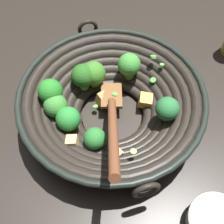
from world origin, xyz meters
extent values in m
plane|color=#28231E|center=(0.00, 0.00, 0.00)|extent=(4.00, 4.00, 0.00)
cylinder|color=black|center=(0.00, 0.00, 0.01)|extent=(0.15, 0.15, 0.01)
torus|color=black|center=(0.00, 0.00, 0.02)|extent=(0.21, 0.21, 0.03)
torus|color=black|center=(0.00, 0.00, 0.03)|extent=(0.24, 0.24, 0.03)
torus|color=black|center=(0.00, 0.00, 0.04)|extent=(0.27, 0.27, 0.03)
torus|color=black|center=(0.00, 0.00, 0.05)|extent=(0.30, 0.30, 0.03)
torus|color=black|center=(0.00, 0.00, 0.06)|extent=(0.34, 0.34, 0.03)
torus|color=black|center=(0.00, 0.00, 0.07)|extent=(0.37, 0.37, 0.03)
torus|color=black|center=(0.00, 0.00, 0.09)|extent=(0.40, 0.40, 0.03)
torus|color=black|center=(0.00, 0.00, 0.10)|extent=(0.42, 0.42, 0.01)
torus|color=black|center=(0.17, 0.14, 0.10)|extent=(0.04, 0.05, 0.05)
torus|color=black|center=(-0.17, -0.14, 0.10)|extent=(0.04, 0.05, 0.05)
cylinder|color=#8BC05B|center=(0.03, 0.09, 0.05)|extent=(0.02, 0.02, 0.02)
sphere|color=#28611F|center=(0.03, 0.09, 0.08)|extent=(0.06, 0.06, 0.06)
cylinder|color=#559046|center=(0.01, -0.12, 0.07)|extent=(0.02, 0.02, 0.02)
sphere|color=#2A7339|center=(0.01, -0.12, 0.10)|extent=(0.05, 0.05, 0.05)
cylinder|color=#5A8F3B|center=(-0.05, 0.13, 0.07)|extent=(0.03, 0.03, 0.02)
sphere|color=#278227|center=(-0.05, 0.13, 0.10)|extent=(0.06, 0.06, 0.06)
cylinder|color=#608E38|center=(0.10, 0.00, 0.06)|extent=(0.03, 0.03, 0.02)
sphere|color=#3F9138|center=(0.10, 0.00, 0.09)|extent=(0.06, 0.06, 0.06)
cylinder|color=#71A446|center=(-0.09, 0.06, 0.05)|extent=(0.03, 0.03, 0.02)
sphere|color=#2A8835|center=(-0.09, 0.06, 0.08)|extent=(0.05, 0.05, 0.05)
cylinder|color=#6AA14D|center=(-0.10, -0.01, 0.04)|extent=(0.02, 0.02, 0.02)
sphere|color=#2D7832|center=(-0.10, -0.01, 0.07)|extent=(0.05, 0.05, 0.05)
cylinder|color=olive|center=(0.06, 0.07, 0.04)|extent=(0.03, 0.03, 0.02)
sphere|color=#3D7D28|center=(0.06, 0.07, 0.07)|extent=(0.06, 0.06, 0.06)
cylinder|color=#7BB042|center=(-0.07, 0.10, 0.06)|extent=(0.02, 0.02, 0.02)
sphere|color=#3D8836|center=(-0.07, 0.10, 0.09)|extent=(0.05, 0.05, 0.05)
cube|color=gold|center=(0.05, -0.06, 0.04)|extent=(0.04, 0.04, 0.04)
cube|color=#D28F4D|center=(-0.11, -0.06, 0.06)|extent=(0.03, 0.03, 0.03)
cube|color=#CF8A4A|center=(0.02, 0.03, 0.04)|extent=(0.04, 0.05, 0.04)
cube|color=#C87420|center=(0.06, 0.03, 0.03)|extent=(0.03, 0.03, 0.02)
cube|color=#DBB376|center=(-0.12, 0.04, 0.06)|extent=(0.03, 0.03, 0.03)
cylinder|color=#6BC651|center=(0.13, -0.07, 0.09)|extent=(0.02, 0.02, 0.01)
cylinder|color=#99D166|center=(-0.11, -0.09, 0.10)|extent=(0.02, 0.02, 0.01)
cylinder|color=#56B247|center=(0.10, -0.07, 0.07)|extent=(0.02, 0.02, 0.01)
cylinder|color=#56B247|center=(0.03, 0.01, 0.05)|extent=(0.01, 0.01, 0.01)
cylinder|color=#6BC651|center=(-0.01, 0.04, 0.03)|extent=(0.02, 0.02, 0.01)
cylinder|color=#6BC651|center=(0.14, -0.05, 0.10)|extent=(0.02, 0.02, 0.01)
cylinder|color=#99D166|center=(-0.08, 0.09, 0.07)|extent=(0.02, 0.02, 0.01)
cube|color=brown|center=(0.03, 0.01, 0.05)|extent=(0.08, 0.07, 0.01)
cylinder|color=brown|center=(-0.11, -0.05, 0.14)|extent=(0.23, 0.12, 0.17)
cylinder|color=silver|center=(-0.15, -0.28, 0.02)|extent=(0.10, 0.10, 0.04)
torus|color=silver|center=(-0.15, -0.28, 0.04)|extent=(0.11, 0.11, 0.01)
cylinder|color=#6BC651|center=(-0.14, -0.30, 0.02)|extent=(0.02, 0.02, 0.01)
camera|label=1|loc=(-0.35, -0.15, 0.61)|focal=46.18mm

